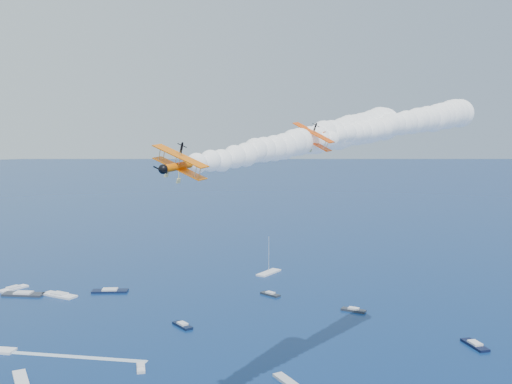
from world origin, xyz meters
TOP-DOWN VIEW (x-y plane):
  - biplane_lead at (16.81, 22.35)m, footprint 9.46×10.87m
  - biplane_trail at (-11.81, 11.16)m, footprint 10.29×11.54m
  - smoke_trail_lead at (47.93, 33.04)m, footprint 68.54×45.48m
  - smoke_trail_trail at (18.31, 24.39)m, footprint 68.86×53.09m
  - spectator_boats at (-2.85, 119.47)m, footprint 204.36×172.47m

SIDE VIEW (x-z plane):
  - spectator_boats at x=-2.85m, z-range 0.00..0.70m
  - biplane_trail at x=-11.81m, z-range 53.20..60.94m
  - biplane_lead at x=16.81m, z-range 55.60..63.57m
  - smoke_trail_trail at x=18.31m, z-range 53.63..65.57m
  - smoke_trail_lead at x=47.93m, z-range 56.15..68.08m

